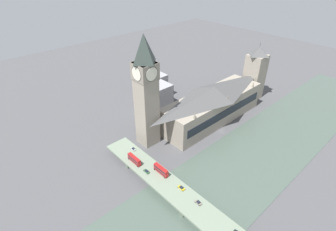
# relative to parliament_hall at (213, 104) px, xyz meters

# --- Properties ---
(ground_plane) EXTENTS (600.00, 600.00, 0.00)m
(ground_plane) POSITION_rel_parliament_hall_xyz_m (-17.03, 8.00, -15.49)
(ground_plane) COLOR #4C4C4F
(river_water) EXTENTS (58.39, 360.00, 0.30)m
(river_water) POSITION_rel_parliament_hall_xyz_m (-52.22, 8.00, -15.34)
(river_water) COLOR #47564C
(river_water) RESTS_ON ground_plane
(parliament_hall) EXTENTS (28.52, 98.58, 31.20)m
(parliament_hall) POSITION_rel_parliament_hall_xyz_m (0.00, 0.00, 0.00)
(parliament_hall) COLOR gray
(parliament_hall) RESTS_ON ground_plane
(clock_tower) EXTENTS (14.32, 14.32, 82.37)m
(clock_tower) POSITION_rel_parliament_hall_xyz_m (12.83, 59.83, 28.56)
(clock_tower) COLOR gray
(clock_tower) RESTS_ON ground_plane
(victoria_tower) EXTENTS (16.04, 16.04, 54.92)m
(victoria_tower) POSITION_rel_parliament_hall_xyz_m (0.05, -61.31, 9.97)
(victoria_tower) COLOR gray
(victoria_tower) RESTS_ON ground_plane
(road_bridge) EXTENTS (148.77, 16.16, 5.97)m
(road_bridge) POSITION_rel_parliament_hall_xyz_m (-52.22, 82.45, -10.62)
(road_bridge) COLOR #5D6A59
(road_bridge) RESTS_ON ground_plane
(double_decker_bus_mid) EXTENTS (11.40, 2.53, 5.05)m
(double_decker_bus_mid) POSITION_rel_parliament_hall_xyz_m (-24.27, 79.31, -6.74)
(double_decker_bus_mid) COLOR red
(double_decker_bus_mid) RESTS_ON road_bridge
(double_decker_bus_rear) EXTENTS (11.57, 2.50, 4.82)m
(double_decker_bus_rear) POSITION_rel_parliament_hall_xyz_m (-4.95, 85.69, -6.85)
(double_decker_bus_rear) COLOR red
(double_decker_bus_rear) RESTS_ON road_bridge
(car_northbound_lead) EXTENTS (4.50, 1.94, 1.37)m
(car_northbound_lead) POSITION_rel_parliament_hall_xyz_m (-41.89, 78.83, -8.83)
(car_northbound_lead) COLOR gold
(car_northbound_lead) RESTS_ON road_bridge
(car_northbound_tail) EXTENTS (3.97, 1.83, 1.48)m
(car_northbound_tail) POSITION_rel_parliament_hall_xyz_m (6.13, 78.64, -8.79)
(car_northbound_tail) COLOR silver
(car_northbound_tail) RESTS_ON road_bridge
(car_southbound_mid) EXTENTS (3.90, 1.94, 1.34)m
(car_southbound_mid) POSITION_rel_parliament_hall_xyz_m (-55.74, 79.42, -8.83)
(car_southbound_mid) COLOR slate
(car_southbound_mid) RESTS_ON road_bridge
(car_southbound_tail) EXTENTS (4.46, 1.81, 1.35)m
(car_southbound_tail) POSITION_rel_parliament_hall_xyz_m (-17.45, 85.45, -8.84)
(car_southbound_tail) COLOR #2D5638
(car_southbound_tail) RESTS_ON road_bridge
(city_block_west) EXTENTS (26.80, 17.85, 24.02)m
(city_block_west) POSITION_rel_parliament_hall_xyz_m (68.99, 8.85, -3.48)
(city_block_west) COLOR #939399
(city_block_west) RESTS_ON ground_plane
(city_block_center) EXTENTS (23.21, 24.24, 23.54)m
(city_block_center) POSITION_rel_parliament_hall_xyz_m (48.27, 22.71, -3.72)
(city_block_center) COLOR #939399
(city_block_center) RESTS_ON ground_plane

